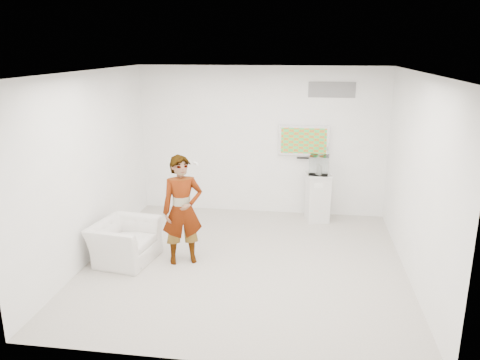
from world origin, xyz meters
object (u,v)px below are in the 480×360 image
(person, at_px, (182,210))
(floor_uplight, at_px, (312,210))
(tv, at_px, (304,140))
(pedestal, at_px, (318,197))
(armchair, at_px, (124,242))

(person, xyz_separation_m, floor_uplight, (2.05, 2.43, -0.75))
(tv, xyz_separation_m, person, (-1.84, -2.53, -0.67))
(person, bearing_deg, tv, 31.81)
(pedestal, bearing_deg, tv, 132.00)
(tv, xyz_separation_m, pedestal, (0.31, -0.35, -1.07))
(floor_uplight, bearing_deg, tv, 155.56)
(floor_uplight, bearing_deg, armchair, -139.84)
(pedestal, height_order, floor_uplight, pedestal)
(armchair, relative_size, floor_uplight, 3.90)
(tv, xyz_separation_m, armchair, (-2.79, -2.63, -1.22))
(person, height_order, floor_uplight, person)
(armchair, distance_m, floor_uplight, 3.94)
(tv, relative_size, person, 0.57)
(tv, bearing_deg, pedestal, -48.00)
(armchair, xyz_separation_m, floor_uplight, (3.00, 2.53, -0.20))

